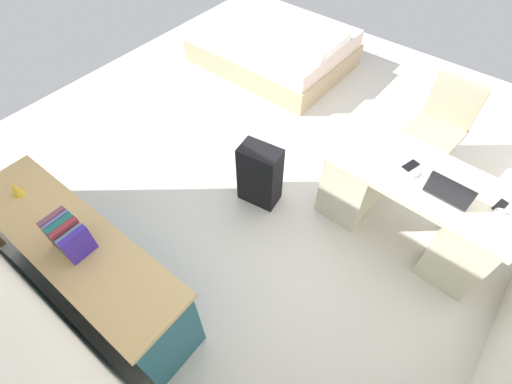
# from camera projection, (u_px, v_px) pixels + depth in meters

# --- Properties ---
(ground_plane) EXTENTS (5.84, 5.84, 0.00)m
(ground_plane) POSITION_uv_depth(u_px,v_px,m) (283.00, 160.00, 3.83)
(ground_plane) COLOR beige
(desk) EXTENTS (1.47, 0.72, 0.72)m
(desk) POSITION_uv_depth(u_px,v_px,m) (410.00, 204.00, 2.99)
(desk) COLOR beige
(desk) RESTS_ON ground_plane
(office_chair) EXTENTS (0.52, 0.52, 0.94)m
(office_chair) POSITION_uv_depth(u_px,v_px,m) (435.00, 134.00, 3.46)
(office_chair) COLOR black
(office_chair) RESTS_ON ground_plane
(credenza) EXTENTS (1.80, 0.48, 0.77)m
(credenza) POSITION_uv_depth(u_px,v_px,m) (90.00, 267.00, 2.63)
(credenza) COLOR #235B6B
(credenza) RESTS_ON ground_plane
(bed) EXTENTS (1.92, 1.43, 0.58)m
(bed) POSITION_uv_depth(u_px,v_px,m) (274.00, 46.00, 4.80)
(bed) COLOR tan
(bed) RESTS_ON ground_plane
(suitcase_black) EXTENTS (0.39, 0.27, 0.62)m
(suitcase_black) POSITION_uv_depth(u_px,v_px,m) (260.00, 175.00, 3.28)
(suitcase_black) COLOR black
(suitcase_black) RESTS_ON ground_plane
(laptop) EXTENTS (0.32, 0.23, 0.21)m
(laptop) POSITION_uv_depth(u_px,v_px,m) (449.00, 191.00, 2.57)
(laptop) COLOR #333338
(laptop) RESTS_ON desk
(computer_mouse) EXTENTS (0.06, 0.10, 0.03)m
(computer_mouse) POSITION_uv_depth(u_px,v_px,m) (415.00, 173.00, 2.73)
(computer_mouse) COLOR white
(computer_mouse) RESTS_ON desk
(cell_phone_near_laptop) EXTENTS (0.10, 0.15, 0.01)m
(cell_phone_near_laptop) POSITION_uv_depth(u_px,v_px,m) (501.00, 206.00, 2.55)
(cell_phone_near_laptop) COLOR black
(cell_phone_near_laptop) RESTS_ON desk
(cell_phone_by_mouse) EXTENTS (0.10, 0.15, 0.01)m
(cell_phone_by_mouse) POSITION_uv_depth(u_px,v_px,m) (411.00, 165.00, 2.79)
(cell_phone_by_mouse) COLOR black
(cell_phone_by_mouse) RESTS_ON desk
(book_row) EXTENTS (0.24, 0.17, 0.23)m
(book_row) POSITION_uv_depth(u_px,v_px,m) (69.00, 236.00, 2.21)
(book_row) COLOR #3A26A2
(book_row) RESTS_ON credenza
(figurine_small) EXTENTS (0.08, 0.08, 0.11)m
(figurine_small) POSITION_uv_depth(u_px,v_px,m) (15.00, 189.00, 2.51)
(figurine_small) COLOR gold
(figurine_small) RESTS_ON credenza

